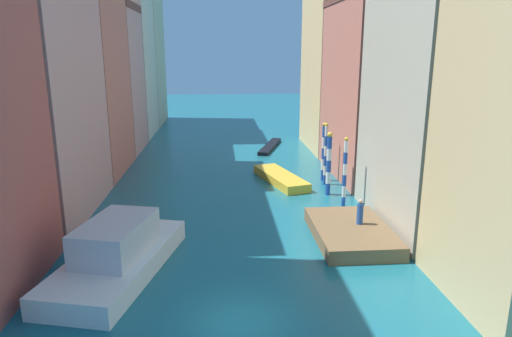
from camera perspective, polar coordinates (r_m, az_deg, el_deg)
ground_plane at (r=41.68m, az=-3.59°, el=-0.07°), size 154.00×154.00×0.00m
building_left_1 at (r=31.98m, az=-26.96°, el=10.62°), size 6.92×11.50×18.25m
building_left_2 at (r=42.10m, az=-21.55°, el=12.51°), size 6.92×9.98×19.42m
building_left_3 at (r=51.13m, az=-18.37°, el=10.63°), size 6.92×8.53×15.29m
building_left_4 at (r=60.35m, az=-16.48°, el=14.36°), size 6.92×9.93×21.85m
building_left_5 at (r=70.76m, az=-14.72°, el=14.23°), size 6.92×10.99×21.46m
building_right_1 at (r=29.05m, az=23.14°, el=15.15°), size 6.92×10.50×22.65m
building_right_2 at (r=39.85m, az=14.90°, el=9.67°), size 6.92×12.15×14.85m
building_right_3 at (r=50.93m, az=10.69°, el=13.79°), size 6.92×11.32×20.08m
waterfront_dock at (r=26.78m, az=11.83°, el=-7.85°), size 4.16×6.64×0.79m
person_on_dock at (r=26.79m, az=12.94°, el=-5.41°), size 0.36×0.36×1.49m
mooring_pole_0 at (r=31.23m, az=11.09°, el=-0.47°), size 0.30×0.30×4.95m
mooring_pole_1 at (r=33.96m, az=9.13°, el=0.68°), size 0.40×0.40×4.77m
mooring_pole_2 at (r=36.54m, az=8.73°, el=1.86°), size 0.29×0.29×5.03m
mooring_pole_3 at (r=37.74m, az=8.47°, el=2.15°), size 0.32×0.32×4.87m
vaporetto_white at (r=23.24m, az=-17.00°, el=-10.17°), size 5.84×9.86×2.64m
gondola_black at (r=50.73m, az=1.77°, el=2.80°), size 3.47×8.29×0.39m
motorboat_0 at (r=37.40m, az=3.09°, el=-1.20°), size 3.96×7.50×0.70m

